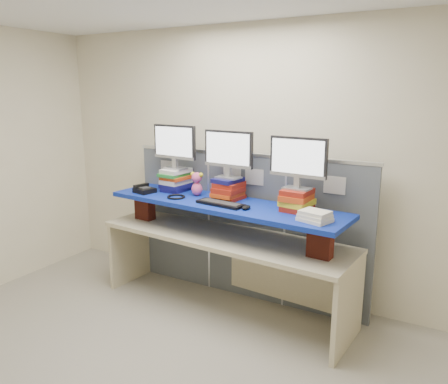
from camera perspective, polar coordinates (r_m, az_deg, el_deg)
The scene contains 18 objects.
room at distance 2.93m, azimuth -12.67°, elevation -1.71°, with size 5.00×4.00×2.80m.
cubicle_partition at distance 4.53m, azimuth 2.89°, elevation -4.43°, with size 2.60×0.06×1.53m.
desk at distance 4.30m, azimuth -0.00°, elevation -7.51°, with size 2.60×0.96×0.78m.
brick_pier_left at distance 4.78m, azimuth -10.30°, elevation -1.89°, with size 0.20×0.11×0.28m, color maroon.
brick_pier_right at distance 3.72m, azimuth 12.46°, elevation -6.34°, with size 0.20×0.11×0.28m, color maroon.
blue_board at distance 4.16m, azimuth 0.00°, elevation -1.64°, with size 2.41×0.60×0.04m, color navy.
book_stack_left at distance 4.63m, azimuth -6.32°, elevation 1.59°, with size 0.27×0.33×0.24m.
book_stack_center at distance 4.24m, azimuth 0.58°, elevation 0.40°, with size 0.27×0.32×0.21m.
book_stack_right at distance 3.90m, azimuth 9.51°, elevation -1.02°, with size 0.28×0.32×0.19m.
monitor_left at distance 4.57m, azimuth -6.48°, elevation 6.22°, with size 0.53×0.17×0.46m.
monitor_center at distance 4.18m, azimuth 0.58°, elevation 5.31°, with size 0.53×0.17×0.46m.
monitor_right at distance 3.83m, azimuth 9.65°, elevation 4.15°, with size 0.53×0.17×0.46m.
keyboard at distance 4.05m, azimuth -0.46°, elevation -1.51°, with size 0.49×0.21×0.03m.
mouse at distance 3.91m, azimuth 2.92°, elevation -2.01°, with size 0.07×0.12×0.04m, color black.
desk_phone at distance 4.62m, azimuth -10.38°, elevation 0.31°, with size 0.23×0.21×0.08m.
headset at distance 4.35m, azimuth -6.27°, elevation -0.63°, with size 0.18×0.18×0.02m, color black.
plush_toy at distance 4.40m, azimuth -3.57°, elevation 1.10°, with size 0.14×0.11×0.24m.
binder_stack at distance 3.62m, azimuth 11.79°, elevation -3.12°, with size 0.29×0.26×0.09m.
Camera 1 is at (1.91, -2.10, 2.13)m, focal length 35.00 mm.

